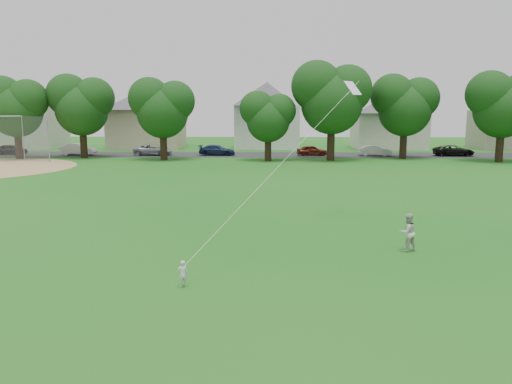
{
  "coord_description": "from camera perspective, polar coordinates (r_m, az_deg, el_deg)",
  "views": [
    {
      "loc": [
        0.34,
        -14.7,
        5.06
      ],
      "look_at": [
        -0.11,
        2.0,
        2.3
      ],
      "focal_mm": 35.0,
      "sensor_mm": 36.0,
      "label": 1
    }
  ],
  "objects": [
    {
      "name": "parked_cars",
      "position": [
        55.88,
        2.12,
        4.8
      ],
      "size": [
        62.72,
        2.09,
        1.28
      ],
      "color": "black",
      "rests_on": "ground"
    },
    {
      "name": "tree_row",
      "position": [
        50.97,
        0.51,
        10.54
      ],
      "size": [
        83.15,
        9.02,
        10.66
      ],
      "color": "black",
      "rests_on": "ground"
    },
    {
      "name": "ground",
      "position": [
        15.55,
        0.2,
        -9.61
      ],
      "size": [
        160.0,
        160.0,
        0.0
      ],
      "primitive_type": "plane",
      "color": "#155C16",
      "rests_on": "ground"
    },
    {
      "name": "older_boy",
      "position": [
        18.82,
        16.92,
        -4.43
      ],
      "size": [
        0.84,
        0.76,
        1.4
      ],
      "primitive_type": "imported",
      "rotation": [
        0.0,
        0.0,
        3.57
      ],
      "color": "beige",
      "rests_on": "ground"
    },
    {
      "name": "toddler",
      "position": [
        14.68,
        -8.39,
        -9.23
      ],
      "size": [
        0.34,
        0.29,
        0.79
      ],
      "primitive_type": "imported",
      "rotation": [
        0.0,
        0.0,
        3.58
      ],
      "color": "silver",
      "rests_on": "ground"
    },
    {
      "name": "house_row",
      "position": [
        66.7,
        0.73,
        9.25
      ],
      "size": [
        76.65,
        13.3,
        10.38
      ],
      "color": "beige",
      "rests_on": "ground"
    },
    {
      "name": "kite",
      "position": [
        18.47,
        3.51,
        3.9
      ],
      "size": [
        3.61,
        5.17,
        12.49
      ],
      "color": "white",
      "rests_on": "ground"
    },
    {
      "name": "street",
      "position": [
        56.92,
        1.2,
        4.28
      ],
      "size": [
        90.0,
        7.0,
        0.01
      ],
      "primitive_type": "cube",
      "color": "#2D2D30",
      "rests_on": "ground"
    }
  ]
}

